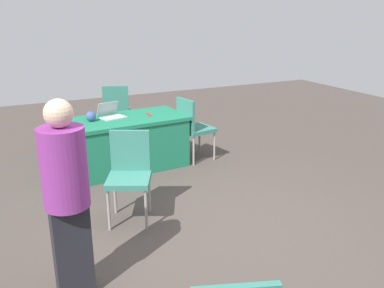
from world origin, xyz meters
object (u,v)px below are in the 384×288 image
Objects in this scene: table_foreground at (124,143)px; chair_by_pillar at (117,109)px; laptop_silver at (112,115)px; scissors_red at (149,114)px; chair_near_front at (193,125)px; yarn_ball at (91,116)px; person_presenter at (67,192)px; chair_aisle at (129,171)px.

chair_by_pillar reaches higher than table_foreground.
laptop_silver reaches higher than table_foreground.
chair_near_front is at bearing 78.91° from scissors_red.
chair_near_front is 1.47m from yarn_ball.
yarn_ball is (0.30, 0.07, 0.03)m from laptop_silver.
laptop_silver is at bearing 66.27° from person_presenter.
chair_by_pillar is at bearing -119.12° from yarn_ball.
scissors_red is at bearing 56.28° from person_presenter.
table_foreground is 0.61m from yarn_ball.
chair_near_front is at bearing 153.14° from laptop_silver.
chair_near_front is 5.26× the size of scissors_red.
yarn_ball is at bearing 71.78° from person_presenter.
table_foreground is 0.43m from laptop_silver.
chair_near_front is 1.61m from chair_by_pillar.
yarn_ball is (-0.75, -2.51, -0.08)m from person_presenter.
chair_aisle is 1.71m from scissors_red.
chair_aisle is at bearing 91.60° from yarn_ball.
chair_aisle is 1.31m from person_presenter.
chair_by_pillar is 1.27m from laptop_silver.
yarn_ball is at bearing -100.41° from chair_by_pillar.
person_presenter is 2.96m from scissors_red.
chair_by_pillar is 0.61× the size of person_presenter.
chair_aisle is at bearing -23.91° from scissors_red.
chair_by_pillar is at bearing 67.31° from person_presenter.
chair_by_pillar reaches higher than laptop_silver.
chair_by_pillar is at bearing -161.63° from chair_near_front.
yarn_ball reaches higher than scissors_red.
person_presenter reaches higher than scissors_red.
chair_aisle is at bearing 50.09° from person_presenter.
chair_by_pillar is 1.46m from yarn_ball.
chair_by_pillar reaches higher than yarn_ball.
laptop_silver is at bearing -73.92° from chair_aisle.
laptop_silver is at bearing -89.98° from chair_by_pillar.
laptop_silver is 2.85× the size of yarn_ball.
scissors_red is at bearing -176.12° from table_foreground.
person_presenter is 2.62m from yarn_ball.
chair_aisle is 0.60× the size of person_presenter.
person_presenter is (1.17, 2.48, 0.51)m from table_foreground.
chair_aisle is 1.53m from yarn_ball.
chair_near_front reaches higher than table_foreground.
chair_near_front reaches higher than laptop_silver.
scissors_red is at bearing -113.50° from chair_near_front.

